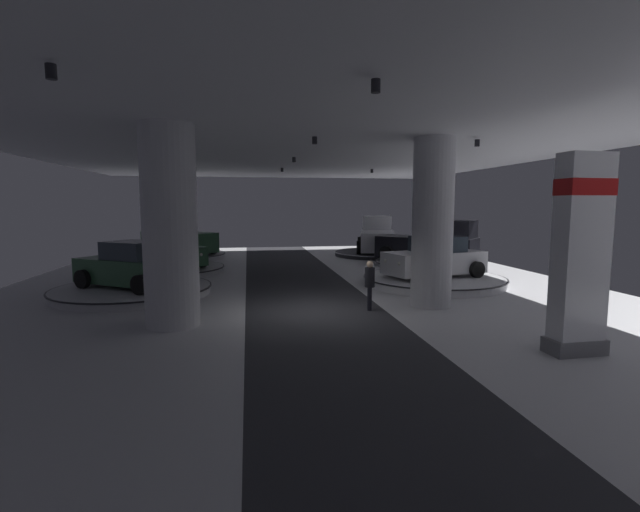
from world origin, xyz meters
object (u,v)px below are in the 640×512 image
object	(u,v)px
display_platform_deep_left	(179,256)
display_car_far_left	(168,252)
display_platform_far_right	(426,263)
column_left	(170,227)
pickup_truck_far_right	(432,245)
pickup_truck_deep_left	(176,238)
display_car_mid_right	(435,259)
display_platform_far_left	(169,269)
column_right	(433,223)
visitor_walking_near	(370,282)
display_car_mid_left	(133,266)
display_platform_mid_left	(133,290)
brand_sign_pylon	(581,252)
display_platform_deep_right	(377,253)
display_platform_mid_right	(434,280)
pickup_truck_deep_right	(377,237)

from	to	relation	value
display_platform_deep_left	display_car_far_left	bearing A→B (deg)	-86.87
display_platform_far_right	column_left	bearing A→B (deg)	-137.69
display_platform_far_right	pickup_truck_far_right	size ratio (longest dim) A/B	1.06
display_platform_deep_left	pickup_truck_deep_left	xyz separation A→B (m)	(-0.22, 0.24, 1.08)
pickup_truck_deep_left	display_car_mid_right	bearing A→B (deg)	-43.30
pickup_truck_deep_left	display_platform_far_left	size ratio (longest dim) A/B	0.98
column_right	pickup_truck_deep_left	distance (m)	18.63
visitor_walking_near	display_car_mid_left	bearing A→B (deg)	155.10
column_right	visitor_walking_near	size ratio (longest dim) A/B	3.46
display_platform_far_left	visitor_walking_near	xyz separation A→B (m)	(7.75, -9.59, 0.76)
display_platform_mid_left	column_right	bearing A→B (deg)	-18.71
brand_sign_pylon	display_platform_deep_right	distance (m)	19.88
display_platform_deep_left	visitor_walking_near	bearing A→B (deg)	-62.26
display_car_mid_left	pickup_truck_deep_left	bearing A→B (deg)	91.24
column_right	brand_sign_pylon	world-z (taller)	column_right
display_platform_far_right	display_platform_far_left	bearing A→B (deg)	-178.66
display_car_mid_right	display_platform_deep_left	size ratio (longest dim) A/B	0.80
pickup_truck_far_right	pickup_truck_deep_left	size ratio (longest dim) A/B	1.00
display_car_mid_right	display_platform_deep_left	world-z (taller)	display_car_mid_right
display_car_mid_right	display_platform_deep_left	xyz separation A→B (m)	(-12.04, 11.30, -0.93)
display_car_far_left	visitor_walking_near	bearing A→B (deg)	-51.04
column_left	display_car_mid_right	distance (m)	11.15
display_platform_mid_right	display_platform_deep_right	size ratio (longest dim) A/B	1.04
brand_sign_pylon	display_platform_mid_right	world-z (taller)	brand_sign_pylon
display_platform_far_right	pickup_truck_deep_right	bearing A→B (deg)	103.22
display_car_far_left	display_car_mid_left	distance (m)	5.88
column_right	display_platform_far_left	xyz separation A→B (m)	(-9.93, 9.31, -2.60)
display_platform_deep_left	display_platform_mid_left	world-z (taller)	display_platform_deep_left
display_platform_mid_right	visitor_walking_near	world-z (taller)	visitor_walking_near
display_platform_deep_right	display_platform_far_left	distance (m)	13.49
pickup_truck_deep_right	display_platform_mid_right	bearing A→B (deg)	-94.13
pickup_truck_deep_left	pickup_truck_deep_right	distance (m)	13.03
brand_sign_pylon	pickup_truck_deep_right	world-z (taller)	brand_sign_pylon
column_right	display_platform_far_left	world-z (taller)	column_right
display_car_far_left	display_car_mid_left	bearing A→B (deg)	-92.67
column_left	display_platform_far_left	size ratio (longest dim) A/B	1.01
display_platform_mid_right	pickup_truck_deep_left	xyz separation A→B (m)	(-12.22, 11.55, 1.07)
display_platform_deep_right	visitor_walking_near	distance (m)	15.64
column_left	pickup_truck_deep_right	distance (m)	19.37
display_platform_mid_left	pickup_truck_far_right	bearing A→B (deg)	22.59
display_car_far_left	brand_sign_pylon	bearing A→B (deg)	-52.09
column_left	display_platform_mid_left	bearing A→B (deg)	115.08
display_platform_deep_left	display_platform_deep_right	xyz separation A→B (m)	(12.73, -0.46, -0.02)
pickup_truck_far_right	visitor_walking_near	distance (m)	11.52
column_right	visitor_walking_near	world-z (taller)	column_right
pickup_truck_far_right	visitor_walking_near	world-z (taller)	pickup_truck_far_right
display_platform_deep_left	display_platform_mid_left	xyz separation A→B (m)	(0.02, -11.62, -0.00)
column_left	display_car_mid_right	xyz separation A→B (m)	(9.84, 4.97, -1.65)
column_right	display_car_far_left	size ratio (longest dim) A/B	1.26
column_left	pickup_truck_deep_left	bearing A→B (deg)	98.29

